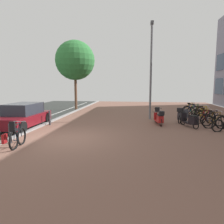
# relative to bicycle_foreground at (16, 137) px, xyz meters

# --- Properties ---
(ground) EXTENTS (21.00, 40.00, 0.13)m
(ground) POSITION_rel_bicycle_foreground_xyz_m (2.89, 1.48, -0.42)
(ground) COLOR black
(bicycle_foreground) EXTENTS (0.62, 1.41, 1.11)m
(bicycle_foreground) POSITION_rel_bicycle_foreground_xyz_m (0.00, 0.00, 0.00)
(bicycle_foreground) COLOR black
(bicycle_foreground) RESTS_ON ground
(bicycle_rack_00) EXTENTS (1.31, 0.51, 0.95)m
(bicycle_rack_00) POSITION_rel_bicycle_foreground_xyz_m (9.03, 3.85, -0.06)
(bicycle_rack_00) COLOR black
(bicycle_rack_00) RESTS_ON ground
(bicycle_rack_01) EXTENTS (1.44, 0.48, 1.02)m
(bicycle_rack_01) POSITION_rel_bicycle_foreground_xyz_m (8.91, 4.61, -0.04)
(bicycle_rack_01) COLOR black
(bicycle_rack_01) RESTS_ON ground
(bicycle_rack_02) EXTENTS (1.41, 0.48, 1.00)m
(bicycle_rack_02) POSITION_rel_bicycle_foreground_xyz_m (9.00, 5.36, -0.05)
(bicycle_rack_02) COLOR black
(bicycle_rack_02) RESTS_ON ground
(bicycle_rack_03) EXTENTS (1.29, 0.48, 0.94)m
(bicycle_rack_03) POSITION_rel_bicycle_foreground_xyz_m (8.86, 6.12, -0.07)
(bicycle_rack_03) COLOR black
(bicycle_rack_03) RESTS_ON ground
(bicycle_rack_04) EXTENTS (1.33, 0.48, 0.98)m
(bicycle_rack_04) POSITION_rel_bicycle_foreground_xyz_m (9.02, 6.87, -0.05)
(bicycle_rack_04) COLOR black
(bicycle_rack_04) RESTS_ON ground
(bicycle_rack_05) EXTENTS (1.39, 0.53, 1.02)m
(bicycle_rack_05) POSITION_rel_bicycle_foreground_xyz_m (9.13, 7.63, -0.04)
(bicycle_rack_05) COLOR black
(bicycle_rack_05) RESTS_ON ground
(bicycle_rack_06) EXTENTS (1.26, 0.53, 0.94)m
(bicycle_rack_06) POSITION_rel_bicycle_foreground_xyz_m (9.08, 8.38, -0.07)
(bicycle_rack_06) COLOR black
(bicycle_rack_06) RESTS_ON ground
(bicycle_rack_07) EXTENTS (1.40, 0.48, 1.01)m
(bicycle_rack_07) POSITION_rel_bicycle_foreground_xyz_m (8.97, 9.14, -0.04)
(bicycle_rack_07) COLOR black
(bicycle_rack_07) RESTS_ON ground
(bicycle_rack_08) EXTENTS (1.33, 0.48, 0.96)m
(bicycle_rack_08) POSITION_rel_bicycle_foreground_xyz_m (8.87, 9.89, -0.06)
(bicycle_rack_08) COLOR black
(bicycle_rack_08) RESTS_ON ground
(bicycle_rack_09) EXTENTS (1.32, 0.51, 0.96)m
(bicycle_rack_09) POSITION_rel_bicycle_foreground_xyz_m (8.96, 10.65, -0.06)
(bicycle_rack_09) COLOR black
(bicycle_rack_09) RESTS_ON ground
(scooter_near) EXTENTS (0.61, 1.70, 0.92)m
(scooter_near) POSITION_rel_bicycle_foreground_xyz_m (5.93, 5.21, 0.02)
(scooter_near) COLOR black
(scooter_near) RESTS_ON ground
(scooter_mid) EXTENTS (1.06, 1.62, 1.00)m
(scooter_mid) POSITION_rel_bicycle_foreground_xyz_m (7.45, 6.31, 0.05)
(scooter_mid) COLOR black
(scooter_mid) RESTS_ON ground
(scooter_far) EXTENTS (0.56, 1.72, 1.02)m
(scooter_far) POSITION_rel_bicycle_foreground_xyz_m (5.91, 6.35, 0.06)
(scooter_far) COLOR black
(scooter_far) RESTS_ON ground
(scooter_extra) EXTENTS (0.85, 1.64, 0.80)m
(scooter_extra) POSITION_rel_bicycle_foreground_xyz_m (7.63, 4.80, -0.01)
(scooter_extra) COLOR black
(scooter_extra) RESTS_ON ground
(parked_car_near) EXTENTS (1.85, 3.90, 1.34)m
(parked_car_near) POSITION_rel_bicycle_foreground_xyz_m (-1.87, 3.71, 0.23)
(parked_car_near) COLOR maroon
(parked_car_near) RESTS_ON ground
(lamp_post) EXTENTS (0.20, 0.52, 6.54)m
(lamp_post) POSITION_rel_bicycle_foreground_xyz_m (5.48, 7.34, 3.20)
(lamp_post) COLOR slate
(lamp_post) RESTS_ON ground
(street_tree) EXTENTS (3.62, 3.62, 6.41)m
(street_tree) POSITION_rel_bicycle_foreground_xyz_m (-1.21, 11.79, 4.19)
(street_tree) COLOR brown
(street_tree) RESTS_ON ground
(bollard_near) EXTENTS (0.12, 0.12, 0.81)m
(bollard_near) POSITION_rel_bicycle_foreground_xyz_m (-0.58, 0.51, 0.01)
(bollard_near) COLOR #38383D
(bollard_near) RESTS_ON ground
(bollard_far) EXTENTS (0.12, 0.12, 0.84)m
(bollard_far) POSITION_rel_bicycle_foreground_xyz_m (-0.58, 4.40, 0.02)
(bollard_far) COLOR #38383D
(bollard_far) RESTS_ON ground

